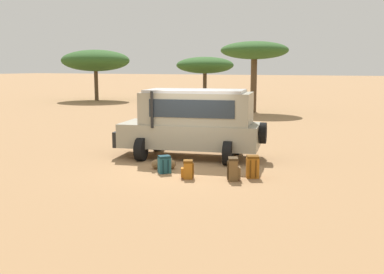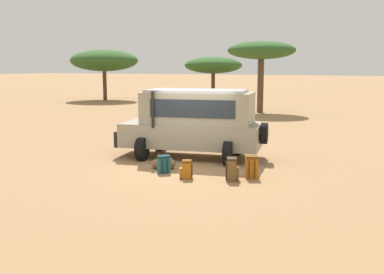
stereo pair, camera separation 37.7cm
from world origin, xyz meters
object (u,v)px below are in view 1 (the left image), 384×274
at_px(duffel_bag_low_black_case, 164,164).
at_px(acacia_tree_centre_back, 254,51).
at_px(acacia_tree_far_left, 95,61).
at_px(backpack_outermost, 253,167).
at_px(backpack_cluster_center, 233,169).
at_px(acacia_tree_left_mid, 205,65).
at_px(backpack_near_rear_wheel, 164,164).
at_px(backpack_beside_front_wheel, 188,170).
at_px(safari_vehicle, 193,122).

xyz_separation_m(duffel_bag_low_black_case, acacia_tree_centre_back, (-2.82, 18.58, 4.14)).
relative_size(acacia_tree_far_left, acacia_tree_centre_back, 1.33).
height_order(backpack_outermost, acacia_tree_far_left, acacia_tree_far_left).
xyz_separation_m(backpack_cluster_center, duffel_bag_low_black_case, (-2.51, 0.43, -0.16)).
bearing_deg(acacia_tree_left_mid, acacia_tree_far_left, -141.19).
xyz_separation_m(backpack_outermost, acacia_tree_centre_back, (-5.73, 18.48, 3.98)).
distance_m(backpack_cluster_center, duffel_bag_low_black_case, 2.55).
height_order(backpack_cluster_center, acacia_tree_far_left, acacia_tree_far_left).
distance_m(backpack_near_rear_wheel, duffel_bag_low_black_case, 0.55).
distance_m(backpack_beside_front_wheel, acacia_tree_centre_back, 20.19).
distance_m(safari_vehicle, acacia_tree_left_mid, 30.27).
distance_m(safari_vehicle, backpack_cluster_center, 3.63).
relative_size(backpack_outermost, duffel_bag_low_black_case, 0.90).
height_order(acacia_tree_far_left, acacia_tree_left_mid, acacia_tree_far_left).
bearing_deg(acacia_tree_centre_back, safari_vehicle, -80.06).
bearing_deg(backpack_cluster_center, backpack_outermost, 53.32).
bearing_deg(safari_vehicle, backpack_beside_front_wheel, -68.06).
bearing_deg(backpack_outermost, acacia_tree_far_left, 134.78).
relative_size(backpack_near_rear_wheel, duffel_bag_low_black_case, 0.74).
bearing_deg(duffel_bag_low_black_case, safari_vehicle, 88.04).
bearing_deg(duffel_bag_low_black_case, acacia_tree_centre_back, 98.64).
height_order(duffel_bag_low_black_case, acacia_tree_left_mid, acacia_tree_left_mid).
distance_m(safari_vehicle, acacia_tree_centre_back, 17.03).
height_order(backpack_near_rear_wheel, backpack_outermost, backpack_outermost).
xyz_separation_m(backpack_beside_front_wheel, acacia_tree_left_mid, (-12.73, 30.75, 3.11)).
distance_m(backpack_beside_front_wheel, backpack_cluster_center, 1.34).
bearing_deg(duffel_bag_low_black_case, backpack_beside_front_wheel, -32.66).
distance_m(duffel_bag_low_black_case, acacia_tree_centre_back, 19.25).
distance_m(backpack_cluster_center, acacia_tree_centre_back, 20.14).
xyz_separation_m(backpack_outermost, acacia_tree_far_left, (-22.88, 23.05, 3.48)).
height_order(duffel_bag_low_black_case, acacia_tree_far_left, acacia_tree_far_left).
height_order(backpack_beside_front_wheel, acacia_tree_far_left, acacia_tree_far_left).
xyz_separation_m(backpack_near_rear_wheel, backpack_outermost, (2.64, 0.58, 0.06)).
bearing_deg(acacia_tree_far_left, acacia_tree_centre_back, -14.96).
height_order(backpack_beside_front_wheel, backpack_near_rear_wheel, same).
xyz_separation_m(safari_vehicle, backpack_outermost, (2.84, -1.96, -0.97)).
distance_m(backpack_outermost, acacia_tree_far_left, 32.66).
xyz_separation_m(acacia_tree_left_mid, acacia_tree_centre_back, (8.69, -11.38, 0.93)).
xyz_separation_m(acacia_tree_far_left, acacia_tree_left_mid, (8.46, 6.80, -0.43)).
bearing_deg(backpack_near_rear_wheel, acacia_tree_far_left, 130.58).
height_order(safari_vehicle, backpack_outermost, safari_vehicle).
distance_m(duffel_bag_low_black_case, acacia_tree_left_mid, 32.26).
xyz_separation_m(safari_vehicle, acacia_tree_centre_back, (-2.89, 16.51, 3.01)).
height_order(acacia_tree_left_mid, acacia_tree_centre_back, acacia_tree_centre_back).
xyz_separation_m(backpack_near_rear_wheel, acacia_tree_far_left, (-20.24, 23.63, 3.54)).
bearing_deg(acacia_tree_far_left, backpack_outermost, -45.22).
bearing_deg(acacia_tree_centre_back, backpack_cluster_center, -74.33).
distance_m(safari_vehicle, backpack_outermost, 3.59).
bearing_deg(acacia_tree_centre_back, acacia_tree_far_left, 165.04).
bearing_deg(acacia_tree_centre_back, duffel_bag_low_black_case, -81.36).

